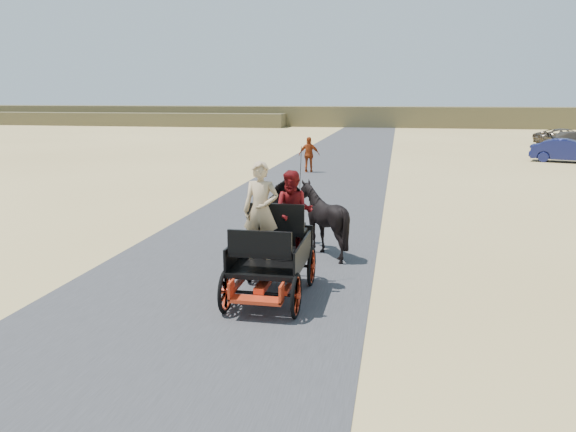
% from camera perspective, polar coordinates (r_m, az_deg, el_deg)
% --- Properties ---
extents(ground, '(140.00, 140.00, 0.00)m').
position_cam_1_polar(ground, '(9.62, -10.66, -10.53)').
color(ground, tan).
extents(road, '(6.00, 140.00, 0.01)m').
position_cam_1_polar(road, '(9.62, -10.66, -10.50)').
color(road, '#38383A').
rests_on(road, ground).
extents(ridge_far, '(140.00, 6.00, 2.40)m').
position_cam_1_polar(ridge_far, '(70.34, 8.44, 9.97)').
color(ridge_far, brown).
rests_on(ridge_far, ground).
extents(ridge_near, '(40.00, 4.00, 1.60)m').
position_cam_1_polar(ridge_near, '(74.22, -15.89, 9.44)').
color(ridge_near, brown).
rests_on(ridge_near, ground).
extents(carriage, '(1.30, 2.40, 0.72)m').
position_cam_1_polar(carriage, '(10.47, -1.69, -6.31)').
color(carriage, black).
rests_on(carriage, ground).
extents(horse_left, '(0.91, 2.01, 1.70)m').
position_cam_1_polar(horse_left, '(13.29, -1.17, -0.15)').
color(horse_left, black).
rests_on(horse_left, ground).
extents(horse_right, '(1.37, 1.54, 1.70)m').
position_cam_1_polar(horse_right, '(13.10, 3.54, -0.34)').
color(horse_right, black).
rests_on(horse_right, ground).
extents(driver_man, '(0.66, 0.43, 1.80)m').
position_cam_1_polar(driver_man, '(10.24, -2.77, 0.56)').
color(driver_man, tan).
rests_on(driver_man, carriage).
extents(passenger_woman, '(0.77, 0.60, 1.58)m').
position_cam_1_polar(passenger_woman, '(10.68, 0.55, 0.45)').
color(passenger_woman, '#660C0F').
rests_on(passenger_woman, carriage).
extents(pedestrian, '(1.05, 0.53, 1.73)m').
position_cam_1_polar(pedestrian, '(27.49, 2.16, 6.24)').
color(pedestrian, '#9E3812').
rests_on(pedestrian, ground).
extents(car_b, '(4.18, 2.54, 1.30)m').
position_cam_1_polar(car_b, '(35.37, 26.58, 5.95)').
color(car_b, navy).
rests_on(car_b, ground).
extents(car_d, '(4.77, 2.65, 1.26)m').
position_cam_1_polar(car_d, '(47.33, 26.45, 7.18)').
color(car_d, brown).
rests_on(car_d, ground).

